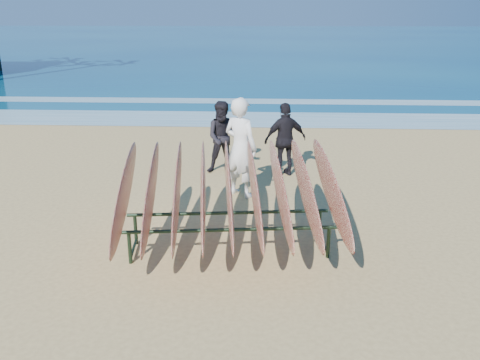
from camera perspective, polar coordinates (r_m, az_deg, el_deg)
The scene contains 8 objects.
ground at distance 7.86m, azimuth -0.29°, elevation -8.47°, with size 120.00×120.00×0.00m, color tan.
ocean at distance 62.08m, azimuth 2.57°, elevation 15.46°, with size 160.00×160.00×0.00m, color navy.
foam_near at distance 17.35m, azimuth 1.51°, elevation 6.85°, with size 160.00×160.00×0.00m, color white.
foam_far at distance 20.79m, azimuth 1.75°, elevation 8.84°, with size 160.00×160.00×0.00m, color white.
surfboard_rack at distance 7.62m, azimuth -1.25°, elevation -1.29°, with size 3.49×3.32×1.65m.
person_white at distance 9.98m, azimuth 0.07°, elevation 3.65°, with size 0.72×0.48×1.99m, color white.
person_dark_a at distance 11.48m, azimuth -1.84°, elevation 4.79°, with size 0.80×0.62×1.64m, color black.
person_dark_b at distance 11.33m, azimuth 5.11°, elevation 4.53°, with size 0.96×0.40×1.64m, color black.
Camera 1 is at (0.39, -6.97, 3.60)m, focal length 38.00 mm.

